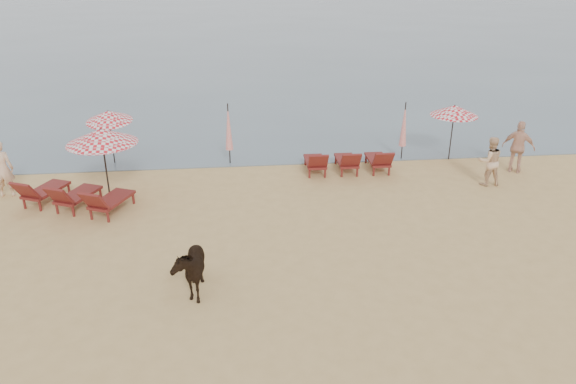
{
  "coord_description": "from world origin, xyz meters",
  "views": [
    {
      "loc": [
        -1.52,
        -9.66,
        7.59
      ],
      "look_at": [
        0.0,
        5.0,
        1.1
      ],
      "focal_mm": 35.0,
      "sensor_mm": 36.0,
      "label": 1
    }
  ],
  "objects_px": {
    "umbrella_open_right": "(454,110)",
    "beachgoer_right_a": "(490,161)",
    "lounger_cluster_left": "(73,195)",
    "umbrella_open_left_b": "(109,116)",
    "lounger_cluster_right": "(348,161)",
    "cow": "(189,267)",
    "umbrella_open_left_a": "(101,136)",
    "beachgoer_right_b": "(518,147)",
    "umbrella_closed_right": "(404,125)",
    "beachgoer_left": "(2,169)",
    "umbrella_closed_left": "(229,127)"
  },
  "relations": [
    {
      "from": "umbrella_open_left_a",
      "to": "umbrella_open_left_b",
      "type": "bearing_deg",
      "value": 117.14
    },
    {
      "from": "lounger_cluster_left",
      "to": "umbrella_open_left_b",
      "type": "relative_size",
      "value": 1.71
    },
    {
      "from": "lounger_cluster_left",
      "to": "beachgoer_right_a",
      "type": "bearing_deg",
      "value": 26.4
    },
    {
      "from": "umbrella_closed_left",
      "to": "beachgoer_right_a",
      "type": "distance_m",
      "value": 9.32
    },
    {
      "from": "umbrella_closed_left",
      "to": "cow",
      "type": "height_order",
      "value": "umbrella_closed_left"
    },
    {
      "from": "umbrella_open_left_b",
      "to": "beachgoer_left",
      "type": "relative_size",
      "value": 1.11
    },
    {
      "from": "umbrella_closed_left",
      "to": "beachgoer_right_a",
      "type": "relative_size",
      "value": 1.35
    },
    {
      "from": "umbrella_closed_left",
      "to": "beachgoer_left",
      "type": "height_order",
      "value": "umbrella_closed_left"
    },
    {
      "from": "umbrella_closed_right",
      "to": "beachgoer_right_b",
      "type": "bearing_deg",
      "value": -25.08
    },
    {
      "from": "umbrella_open_left_b",
      "to": "umbrella_open_right",
      "type": "distance_m",
      "value": 12.82
    },
    {
      "from": "lounger_cluster_right",
      "to": "cow",
      "type": "relative_size",
      "value": 1.89
    },
    {
      "from": "cow",
      "to": "beachgoer_left",
      "type": "bearing_deg",
      "value": 134.59
    },
    {
      "from": "beachgoer_left",
      "to": "umbrella_closed_right",
      "type": "bearing_deg",
      "value": -174.29
    },
    {
      "from": "umbrella_open_left_a",
      "to": "umbrella_closed_right",
      "type": "height_order",
      "value": "umbrella_open_left_a"
    },
    {
      "from": "lounger_cluster_left",
      "to": "umbrella_open_left_a",
      "type": "distance_m",
      "value": 2.06
    },
    {
      "from": "lounger_cluster_left",
      "to": "umbrella_closed_right",
      "type": "bearing_deg",
      "value": 40.19
    },
    {
      "from": "umbrella_open_left_a",
      "to": "cow",
      "type": "distance_m",
      "value": 6.33
    },
    {
      "from": "umbrella_open_left_a",
      "to": "beachgoer_right_b",
      "type": "distance_m",
      "value": 14.31
    },
    {
      "from": "beachgoer_left",
      "to": "beachgoer_right_a",
      "type": "relative_size",
      "value": 1.12
    },
    {
      "from": "lounger_cluster_left",
      "to": "beachgoer_left",
      "type": "relative_size",
      "value": 1.9
    },
    {
      "from": "lounger_cluster_right",
      "to": "umbrella_open_left_a",
      "type": "bearing_deg",
      "value": -167.05
    },
    {
      "from": "umbrella_open_left_b",
      "to": "cow",
      "type": "xyz_separation_m",
      "value": [
        3.35,
        -8.99,
        -1.18
      ]
    },
    {
      "from": "beachgoer_right_b",
      "to": "umbrella_closed_left",
      "type": "bearing_deg",
      "value": 24.77
    },
    {
      "from": "umbrella_open_right",
      "to": "beachgoer_right_b",
      "type": "relative_size",
      "value": 1.13
    },
    {
      "from": "umbrella_open_right",
      "to": "cow",
      "type": "relative_size",
      "value": 1.35
    },
    {
      "from": "beachgoer_right_a",
      "to": "beachgoer_right_b",
      "type": "height_order",
      "value": "beachgoer_right_b"
    },
    {
      "from": "umbrella_open_left_a",
      "to": "umbrella_open_left_b",
      "type": "height_order",
      "value": "umbrella_open_left_a"
    },
    {
      "from": "umbrella_closed_left",
      "to": "cow",
      "type": "relative_size",
      "value": 1.45
    },
    {
      "from": "umbrella_open_left_b",
      "to": "umbrella_closed_right",
      "type": "height_order",
      "value": "umbrella_closed_right"
    },
    {
      "from": "umbrella_open_right",
      "to": "cow",
      "type": "height_order",
      "value": "umbrella_open_right"
    },
    {
      "from": "umbrella_open_right",
      "to": "beachgoer_right_a",
      "type": "relative_size",
      "value": 1.25
    },
    {
      "from": "beachgoer_left",
      "to": "beachgoer_right_b",
      "type": "bearing_deg",
      "value": 178.31
    },
    {
      "from": "umbrella_closed_left",
      "to": "cow",
      "type": "xyz_separation_m",
      "value": [
        -1.01,
        -8.53,
        -0.76
      ]
    },
    {
      "from": "umbrella_open_left_b",
      "to": "cow",
      "type": "relative_size",
      "value": 1.34
    },
    {
      "from": "cow",
      "to": "beachgoer_left",
      "type": "height_order",
      "value": "beachgoer_left"
    },
    {
      "from": "umbrella_open_left_a",
      "to": "umbrella_open_right",
      "type": "relative_size",
      "value": 1.15
    },
    {
      "from": "lounger_cluster_left",
      "to": "umbrella_closed_left",
      "type": "distance_m",
      "value": 6.12
    },
    {
      "from": "umbrella_open_left_a",
      "to": "umbrella_open_right",
      "type": "bearing_deg",
      "value": 31.71
    },
    {
      "from": "umbrella_open_left_a",
      "to": "umbrella_closed_right",
      "type": "xyz_separation_m",
      "value": [
        10.48,
        2.9,
        -0.84
      ]
    },
    {
      "from": "lounger_cluster_left",
      "to": "beachgoer_left",
      "type": "distance_m",
      "value": 2.81
    },
    {
      "from": "umbrella_closed_left",
      "to": "umbrella_open_right",
      "type": "bearing_deg",
      "value": -2.76
    },
    {
      "from": "umbrella_open_left_b",
      "to": "beachgoer_right_b",
      "type": "bearing_deg",
      "value": 5.82
    },
    {
      "from": "beachgoer_left",
      "to": "beachgoer_right_a",
      "type": "xyz_separation_m",
      "value": [
        16.15,
        -0.68,
        -0.1
      ]
    },
    {
      "from": "umbrella_open_left_a",
      "to": "beachgoer_right_b",
      "type": "xyz_separation_m",
      "value": [
        14.21,
        1.15,
        -1.26
      ]
    },
    {
      "from": "beachgoer_right_a",
      "to": "lounger_cluster_left",
      "type": "bearing_deg",
      "value": 4.02
    },
    {
      "from": "umbrella_open_right",
      "to": "lounger_cluster_right",
      "type": "bearing_deg",
      "value": -174.57
    },
    {
      "from": "umbrella_open_left_b",
      "to": "umbrella_open_right",
      "type": "height_order",
      "value": "umbrella_open_right"
    },
    {
      "from": "lounger_cluster_left",
      "to": "umbrella_open_right",
      "type": "relative_size",
      "value": 1.7
    },
    {
      "from": "umbrella_closed_right",
      "to": "beachgoer_left",
      "type": "height_order",
      "value": "umbrella_closed_right"
    },
    {
      "from": "umbrella_closed_left",
      "to": "umbrella_closed_right",
      "type": "height_order",
      "value": "umbrella_closed_left"
    }
  ]
}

